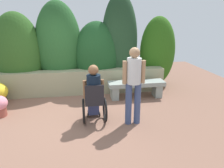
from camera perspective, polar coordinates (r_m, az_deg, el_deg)
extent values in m
plane|color=#805A49|center=(5.13, -10.26, -9.16)|extent=(11.52, 11.52, 0.00)
cube|color=#989772|center=(6.58, -10.24, 0.45)|extent=(5.62, 0.39, 0.74)
ellipsoid|color=#2E5920|center=(7.05, -23.95, 7.46)|extent=(1.44, 1.01, 2.44)
ellipsoid|color=#275A28|center=(6.92, -14.08, 9.65)|extent=(1.42, 0.99, 2.76)
ellipsoid|color=#1B4720|center=(6.86, -4.08, 7.51)|extent=(1.42, 1.00, 2.16)
ellipsoid|color=#203F24|center=(6.97, 2.03, 11.19)|extent=(1.16, 0.81, 3.00)
ellipsoid|color=#2C6017|center=(7.44, 12.11, 8.54)|extent=(1.21, 0.85, 2.31)
cube|color=gray|center=(6.15, 0.70, -2.33)|extent=(0.20, 0.38, 0.37)
cube|color=gray|center=(6.48, 12.01, -1.67)|extent=(0.20, 0.38, 0.37)
cube|color=gray|center=(6.20, 6.58, 0.12)|extent=(1.65, 0.44, 0.12)
cube|color=black|center=(4.72, -4.83, -4.67)|extent=(0.40, 0.40, 0.06)
cube|color=black|center=(4.47, -4.73, -2.82)|extent=(0.40, 0.04, 0.40)
cube|color=black|center=(5.18, -4.99, -7.43)|extent=(0.28, 0.12, 0.03)
torus|color=black|center=(4.80, -7.64, -7.25)|extent=(0.05, 0.56, 0.56)
torus|color=black|center=(4.83, -1.90, -6.93)|extent=(0.05, 0.56, 0.56)
cylinder|color=black|center=(5.13, -6.49, -8.35)|extent=(0.03, 0.10, 0.10)
cylinder|color=black|center=(5.14, -3.35, -8.17)|extent=(0.03, 0.10, 0.10)
cube|color=#3A4372|center=(4.77, -4.96, -3.00)|extent=(0.30, 0.40, 0.16)
cube|color=#3A4372|center=(5.09, -5.02, -5.84)|extent=(0.26, 0.14, 0.43)
cylinder|color=black|center=(4.58, -4.93, -0.60)|extent=(0.30, 0.30, 0.50)
cylinder|color=brown|center=(4.65, -7.29, -1.42)|extent=(0.08, 0.08, 0.40)
cylinder|color=brown|center=(4.68, -2.63, -1.19)|extent=(0.08, 0.08, 0.40)
sphere|color=brown|center=(4.48, -5.05, 3.78)|extent=(0.22, 0.22, 0.22)
cylinder|color=#3C4C77|center=(4.66, 4.45, -5.38)|extent=(0.14, 0.14, 0.94)
cylinder|color=#3C4C77|center=(4.71, 6.83, -5.21)|extent=(0.14, 0.14, 0.94)
cylinder|color=silver|center=(4.45, 5.93, 3.52)|extent=(0.30, 0.30, 0.54)
cylinder|color=#AA7F59|center=(4.41, 3.40, 3.09)|extent=(0.09, 0.09, 0.49)
cylinder|color=#AA7F59|center=(4.51, 8.38, 3.26)|extent=(0.09, 0.09, 0.49)
sphere|color=#AA7F59|center=(4.37, 6.09, 8.38)|extent=(0.22, 0.22, 0.22)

